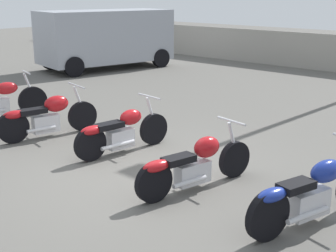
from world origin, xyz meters
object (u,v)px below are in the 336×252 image
Objects in this scene: motorcycle_slot_1 at (47,116)px; motorcycle_slot_4 at (312,193)px; motorcycle_slot_2 at (121,132)px; motorcycle_slot_3 at (194,164)px; parked_van at (106,36)px.

motorcycle_slot_1 is 0.95× the size of motorcycle_slot_4.
motorcycle_slot_2 is 2.04m from motorcycle_slot_3.
motorcycle_slot_3 is at bearing -160.40° from motorcycle_slot_4.
motorcycle_slot_4 is 13.10m from parked_van.
motorcycle_slot_2 is at bearing -27.82° from parked_van.
motorcycle_slot_1 is 1.84m from motorcycle_slot_2.
motorcycle_slot_2 is at bearing -179.97° from motorcycle_slot_3.
motorcycle_slot_3 is at bearing -3.95° from motorcycle_slot_2.
parked_van reaches higher than motorcycle_slot_3.
parked_van is (-9.69, 6.50, 0.81)m from motorcycle_slot_3.
motorcycle_slot_4 reaches higher than motorcycle_slot_2.
parked_van is (-7.69, 6.13, 0.80)m from motorcycle_slot_2.
motorcycle_slot_1 is at bearing -164.31° from motorcycle_slot_4.
motorcycle_slot_3 is 0.97× the size of motorcycle_slot_4.
motorcycle_slot_3 is at bearing 10.98° from motorcycle_slot_1.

